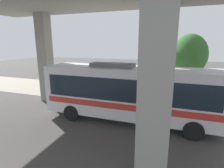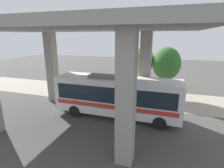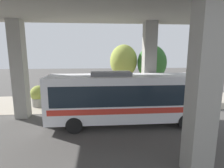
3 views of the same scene
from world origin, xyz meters
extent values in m
plane|color=#474442|center=(0.00, 0.00, 0.00)|extent=(80.00, 80.00, 0.00)
cube|color=gray|center=(-3.00, 0.00, 0.01)|extent=(6.00, 40.00, 0.02)
cube|color=gray|center=(0.50, -4.75, 3.51)|extent=(0.90, 0.90, 7.03)
cube|color=gray|center=(0.50, 4.75, 3.51)|extent=(0.90, 0.90, 7.03)
cube|color=gray|center=(7.50, 4.75, 3.51)|extent=(0.90, 0.90, 7.03)
cube|color=gray|center=(4.00, 0.00, 7.33)|extent=(9.40, 17.50, 0.60)
cube|color=silver|center=(2.36, 2.76, 1.89)|extent=(2.49, 10.27, 2.88)
cube|color=#19232D|center=(2.36, 2.76, 2.24)|extent=(2.53, 9.45, 1.27)
cube|color=red|center=(2.36, 2.76, 1.32)|extent=(2.53, 9.76, 0.35)
cube|color=slate|center=(2.36, 1.73, 3.45)|extent=(1.24, 2.57, 0.24)
cylinder|color=black|center=(1.20, 6.36, 0.50)|extent=(0.28, 1.00, 1.00)
cylinder|color=black|center=(3.52, 6.36, 0.50)|extent=(0.28, 1.00, 1.00)
cylinder|color=black|center=(1.20, -0.58, 0.50)|extent=(0.28, 1.00, 1.00)
cylinder|color=black|center=(3.52, -0.58, 0.50)|extent=(0.28, 1.00, 1.00)
cylinder|color=#B21919|center=(-1.28, 0.60, 0.43)|extent=(0.19, 0.19, 0.86)
sphere|color=#B21919|center=(-1.28, 0.60, 0.92)|extent=(0.18, 0.18, 0.18)
cylinder|color=#B21919|center=(-1.42, 0.60, 0.56)|extent=(0.12, 0.09, 0.09)
cylinder|color=#B21919|center=(-1.14, 0.60, 0.56)|extent=(0.12, 0.09, 0.09)
cylinder|color=gray|center=(-2.27, -4.47, 0.38)|extent=(1.25, 1.25, 0.76)
sphere|color=olive|center=(-2.27, -4.47, 1.16)|extent=(1.45, 1.45, 1.45)
sphere|color=orange|center=(-2.11, -4.60, 0.94)|extent=(0.44, 0.44, 0.44)
cylinder|color=gray|center=(-0.90, -1.90, 0.38)|extent=(1.00, 1.00, 0.76)
sphere|color=#4C8C38|center=(-0.90, -1.90, 1.11)|extent=(1.24, 1.24, 1.24)
sphere|color=#BF334C|center=(-0.78, -2.00, 0.90)|extent=(0.35, 0.35, 0.35)
cylinder|color=gray|center=(-0.71, 1.85, 0.30)|extent=(1.02, 1.02, 0.59)
sphere|color=olive|center=(-0.71, 1.85, 0.92)|extent=(1.19, 1.19, 1.19)
sphere|color=orange|center=(-0.58, 1.74, 0.73)|extent=(0.36, 0.36, 0.36)
cylinder|color=brown|center=(-4.16, 6.43, 1.43)|extent=(0.17, 0.17, 2.86)
ellipsoid|color=#2D6028|center=(-4.16, 6.43, 3.75)|extent=(2.97, 2.97, 3.56)
cylinder|color=brown|center=(-4.87, 3.59, 1.53)|extent=(0.17, 0.17, 3.06)
ellipsoid|color=olive|center=(-4.87, 3.59, 3.91)|extent=(2.85, 2.85, 3.42)
camera|label=1|loc=(12.32, 5.14, 4.71)|focal=28.00mm
camera|label=2|loc=(15.50, 6.62, 6.58)|focal=28.00mm
camera|label=3|loc=(13.52, 0.90, 4.80)|focal=28.00mm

